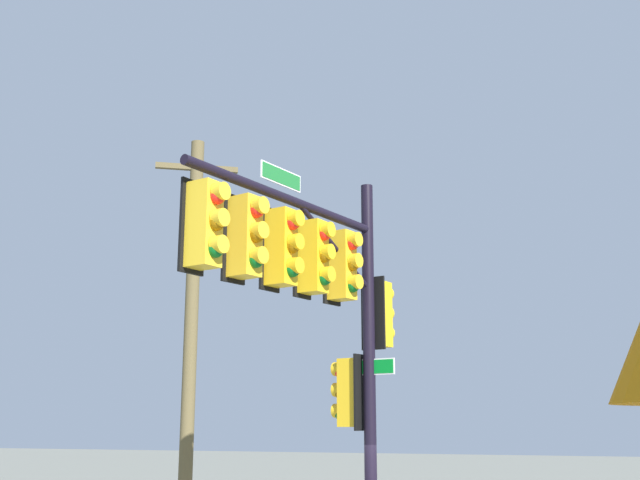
{
  "coord_description": "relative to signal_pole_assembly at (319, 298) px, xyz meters",
  "views": [
    {
      "loc": [
        12.34,
        3.51,
        2.86
      ],
      "look_at": [
        1.22,
        -0.42,
        5.61
      ],
      "focal_mm": 43.74,
      "sensor_mm": 36.0,
      "label": 1
    }
  ],
  "objects": [
    {
      "name": "utility_pole",
      "position": [
        -3.55,
        -4.13,
        -0.09
      ],
      "size": [
        1.04,
        1.6,
        8.92
      ],
      "color": "brown",
      "rests_on": "ground_plane"
    },
    {
      "name": "signal_pole_assembly",
      "position": [
        0.0,
        0.0,
        0.0
      ],
      "size": [
        4.97,
        1.75,
        6.81
      ],
      "color": "black",
      "rests_on": "ground_plane"
    }
  ]
}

